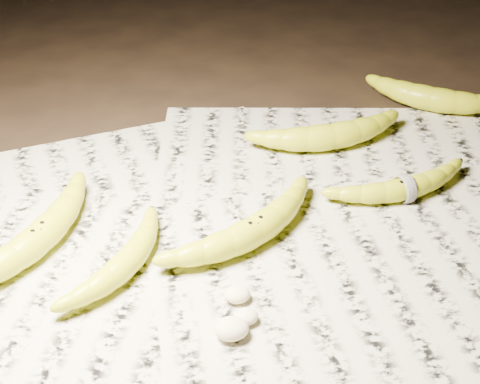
{
  "coord_description": "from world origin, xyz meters",
  "views": [
    {
      "loc": [
        -0.08,
        -0.69,
        0.55
      ],
      "look_at": [
        0.02,
        -0.0,
        0.05
      ],
      "focal_mm": 50.0,
      "sensor_mm": 36.0,
      "label": 1
    }
  ],
  "objects": [
    {
      "name": "banana_upper_a",
      "position": [
        0.18,
        0.16,
        0.03
      ],
      "size": [
        0.22,
        0.1,
        0.04
      ],
      "primitive_type": null,
      "rotation": [
        0.0,
        0.0,
        0.13
      ],
      "color": "gold",
      "rests_on": "newspaper_patch"
    },
    {
      "name": "flesh_chunk_a",
      "position": [
        -0.02,
        -0.2,
        0.02
      ],
      "size": [
        0.04,
        0.03,
        0.02
      ],
      "primitive_type": "ellipsoid",
      "color": "beige",
      "rests_on": "newspaper_patch"
    },
    {
      "name": "ground",
      "position": [
        0.0,
        0.0,
        0.0
      ],
      "size": [
        3.0,
        3.0,
        0.0
      ],
      "primitive_type": "plane",
      "color": "black",
      "rests_on": "ground"
    },
    {
      "name": "banana_taped",
      "position": [
        0.25,
        0.01,
        0.02
      ],
      "size": [
        0.2,
        0.09,
        0.03
      ],
      "primitive_type": null,
      "rotation": [
        0.0,
        0.0,
        0.21
      ],
      "color": "gold",
      "rests_on": "newspaper_patch"
    },
    {
      "name": "measuring_tape",
      "position": [
        0.25,
        0.01,
        0.02
      ],
      "size": [
        0.01,
        0.04,
        0.04
      ],
      "primitive_type": "torus",
      "rotation": [
        0.0,
        1.57,
        0.21
      ],
      "color": "white",
      "rests_on": "newspaper_patch"
    },
    {
      "name": "newspaper_patch",
      "position": [
        0.02,
        -0.02,
        0.0
      ],
      "size": [
        0.9,
        0.7,
        0.01
      ],
      "primitive_type": "cube",
      "color": "beige",
      "rests_on": "ground"
    },
    {
      "name": "banana_upper_b",
      "position": [
        0.38,
        0.25,
        0.03
      ],
      "size": [
        0.21,
        0.16,
        0.04
      ],
      "primitive_type": null,
      "rotation": [
        0.0,
        0.0,
        -0.55
      ],
      "color": "gold",
      "rests_on": "newspaper_patch"
    },
    {
      "name": "banana_left_a",
      "position": [
        -0.24,
        -0.03,
        0.03
      ],
      "size": [
        0.19,
        0.23,
        0.04
      ],
      "primitive_type": null,
      "rotation": [
        0.0,
        0.0,
        0.98
      ],
      "color": "gold",
      "rests_on": "newspaper_patch"
    },
    {
      "name": "flesh_chunk_c",
      "position": [
        -0.0,
        -0.18,
        0.02
      ],
      "size": [
        0.03,
        0.02,
        0.02
      ],
      "primitive_type": "ellipsoid",
      "color": "beige",
      "rests_on": "newspaper_patch"
    },
    {
      "name": "flesh_chunk_b",
      "position": [
        -0.01,
        -0.15,
        0.02
      ],
      "size": [
        0.03,
        0.03,
        0.02
      ],
      "primitive_type": "ellipsoid",
      "color": "beige",
      "rests_on": "newspaper_patch"
    },
    {
      "name": "banana_center",
      "position": [
        0.03,
        -0.05,
        0.03
      ],
      "size": [
        0.22,
        0.17,
        0.04
      ],
      "primitive_type": null,
      "rotation": [
        0.0,
        0.0,
        0.59
      ],
      "color": "gold",
      "rests_on": "newspaper_patch"
    },
    {
      "name": "banana_left_b",
      "position": [
        -0.13,
        -0.09,
        0.02
      ],
      "size": [
        0.14,
        0.17,
        0.03
      ],
      "primitive_type": null,
      "rotation": [
        0.0,
        0.0,
        0.96
      ],
      "color": "gold",
      "rests_on": "newspaper_patch"
    }
  ]
}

